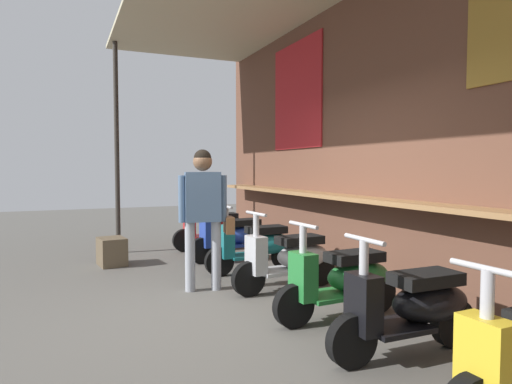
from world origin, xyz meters
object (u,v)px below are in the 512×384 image
object	(u,v)px
shopper_with_handbag	(204,205)
scooter_teal	(258,245)
scooter_black	(414,306)
merchandise_crate	(112,252)
scooter_silver	(291,258)
scooter_red	(215,228)
scooter_blue	(236,236)
scooter_green	(345,279)

from	to	relation	value
shopper_with_handbag	scooter_teal	bearing A→B (deg)	-48.47
scooter_black	merchandise_crate	size ratio (longest dim) A/B	3.03
scooter_silver	scooter_teal	bearing A→B (deg)	-94.54
scooter_silver	scooter_red	bearing A→B (deg)	-94.54
scooter_red	scooter_blue	size ratio (longest dim) A/B	1.00
scooter_teal	shopper_with_handbag	world-z (taller)	shopper_with_handbag
scooter_blue	scooter_black	bearing A→B (deg)	86.17
scooter_blue	scooter_teal	world-z (taller)	same
scooter_red	scooter_black	bearing A→B (deg)	89.82
scooter_teal	shopper_with_handbag	distance (m)	1.31
scooter_blue	shopper_with_handbag	bearing A→B (deg)	53.36
scooter_teal	scooter_black	bearing A→B (deg)	90.47
scooter_blue	scooter_teal	xyz separation A→B (m)	(0.91, 0.00, 0.00)
scooter_silver	scooter_blue	bearing A→B (deg)	-94.54
scooter_silver	scooter_black	world-z (taller)	same
scooter_black	merchandise_crate	world-z (taller)	scooter_black
scooter_blue	scooter_silver	bearing A→B (deg)	86.17
scooter_teal	scooter_green	bearing A→B (deg)	90.47
scooter_silver	scooter_green	xyz separation A→B (m)	(1.11, 0.00, 0.00)
scooter_teal	scooter_silver	bearing A→B (deg)	90.47
scooter_silver	scooter_black	xyz separation A→B (m)	(2.05, 0.00, 0.00)
scooter_red	scooter_teal	world-z (taller)	same
scooter_red	shopper_with_handbag	xyz separation A→B (m)	(2.53, -0.97, 0.65)
scooter_red	scooter_green	size ratio (longest dim) A/B	1.00
scooter_silver	shopper_with_handbag	size ratio (longest dim) A/B	0.83
scooter_blue	merchandise_crate	size ratio (longest dim) A/B	3.03
scooter_blue	scooter_red	bearing A→B (deg)	-93.84
scooter_black	merchandise_crate	distance (m)	4.72
scooter_red	scooter_green	world-z (taller)	same
scooter_red	scooter_blue	distance (m)	1.03
scooter_silver	shopper_with_handbag	distance (m)	1.23
scooter_green	scooter_red	bearing A→B (deg)	-92.77
scooter_blue	scooter_teal	distance (m)	0.91
scooter_teal	scooter_black	distance (m)	3.04
scooter_red	scooter_green	distance (m)	4.04
scooter_green	scooter_silver	bearing A→B (deg)	-92.77
shopper_with_handbag	scooter_black	bearing A→B (deg)	-148.29
scooter_red	shopper_with_handbag	world-z (taller)	shopper_with_handbag
shopper_with_handbag	scooter_red	bearing A→B (deg)	-10.87
scooter_silver	scooter_green	distance (m)	1.11
scooter_blue	shopper_with_handbag	world-z (taller)	shopper_with_handbag
scooter_red	merchandise_crate	size ratio (longest dim) A/B	3.03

